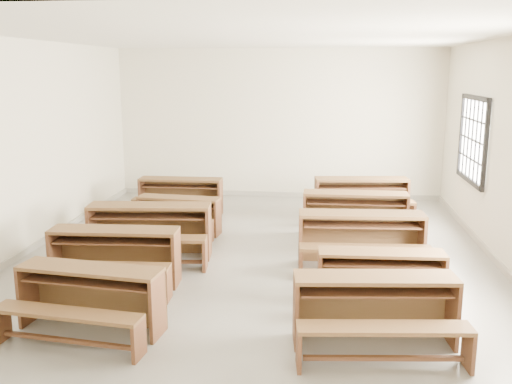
# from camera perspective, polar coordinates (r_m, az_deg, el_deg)

# --- Properties ---
(room) EXTENTS (8.50, 8.50, 3.20)m
(room) POSITION_cam_1_polar(r_m,az_deg,el_deg) (8.14, 0.63, 7.88)
(room) COLOR gray
(room) RESTS_ON ground
(desk_set_0) EXTENTS (1.65, 1.00, 0.70)m
(desk_set_0) POSITION_cam_1_polar(r_m,az_deg,el_deg) (6.38, -16.39, -9.86)
(desk_set_0) COLOR brown
(desk_set_0) RESTS_ON ground
(desk_set_1) EXTENTS (1.69, 0.93, 0.74)m
(desk_set_1) POSITION_cam_1_polar(r_m,az_deg,el_deg) (7.61, -14.05, -5.94)
(desk_set_1) COLOR brown
(desk_set_1) RESTS_ON ground
(desk_set_2) EXTENTS (1.87, 1.09, 0.81)m
(desk_set_2) POSITION_cam_1_polar(r_m,az_deg,el_deg) (8.56, -10.63, -3.52)
(desk_set_2) COLOR brown
(desk_set_2) RESTS_ON ground
(desk_set_3) EXTENTS (1.47, 0.87, 0.63)m
(desk_set_3) POSITION_cam_1_polar(r_m,az_deg,el_deg) (9.76, -7.80, -2.08)
(desk_set_3) COLOR brown
(desk_set_3) RESTS_ON ground
(desk_set_4) EXTENTS (1.59, 0.83, 0.71)m
(desk_set_4) POSITION_cam_1_polar(r_m,az_deg,el_deg) (11.02, -7.58, -0.19)
(desk_set_4) COLOR brown
(desk_set_4) RESTS_ON ground
(desk_set_5) EXTENTS (1.71, 1.01, 0.73)m
(desk_set_5) POSITION_cam_1_polar(r_m,az_deg,el_deg) (5.94, 11.84, -11.14)
(desk_set_5) COLOR brown
(desk_set_5) RESTS_ON ground
(desk_set_6) EXTENTS (1.51, 0.83, 0.66)m
(desk_set_6) POSITION_cam_1_polar(r_m,az_deg,el_deg) (6.92, 12.42, -8.11)
(desk_set_6) COLOR brown
(desk_set_6) RESTS_ON ground
(desk_set_7) EXTENTS (1.80, 1.00, 0.79)m
(desk_set_7) POSITION_cam_1_polar(r_m,az_deg,el_deg) (8.15, 10.49, -4.39)
(desk_set_7) COLOR brown
(desk_set_7) RESTS_ON ground
(desk_set_8) EXTENTS (1.71, 0.89, 0.77)m
(desk_set_8) POSITION_cam_1_polar(r_m,az_deg,el_deg) (9.54, 9.87, -1.99)
(desk_set_8) COLOR brown
(desk_set_8) RESTS_ON ground
(desk_set_9) EXTENTS (1.81, 1.08, 0.77)m
(desk_set_9) POSITION_cam_1_polar(r_m,az_deg,el_deg) (10.79, 10.52, -0.35)
(desk_set_9) COLOR brown
(desk_set_9) RESTS_ON ground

